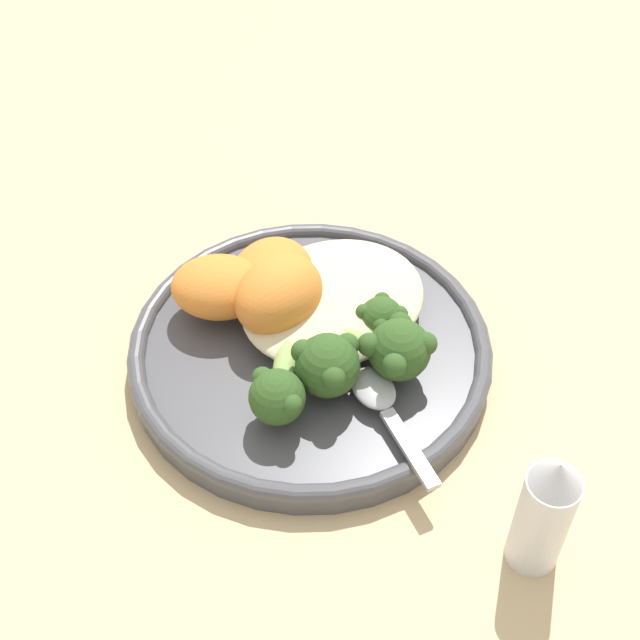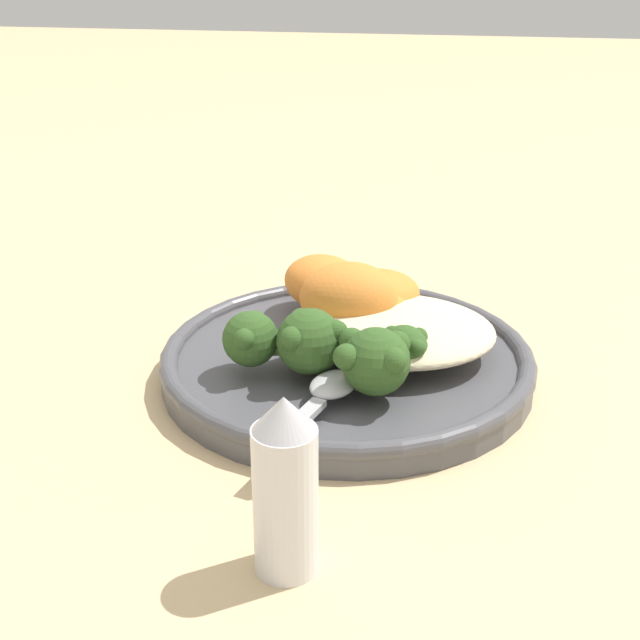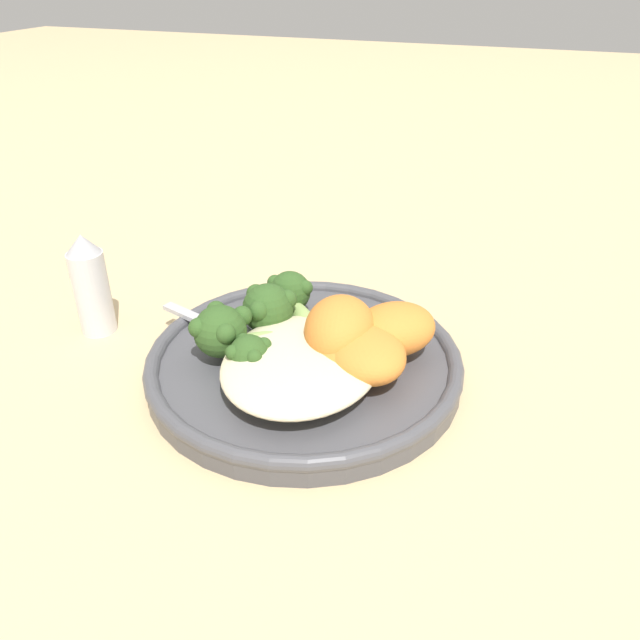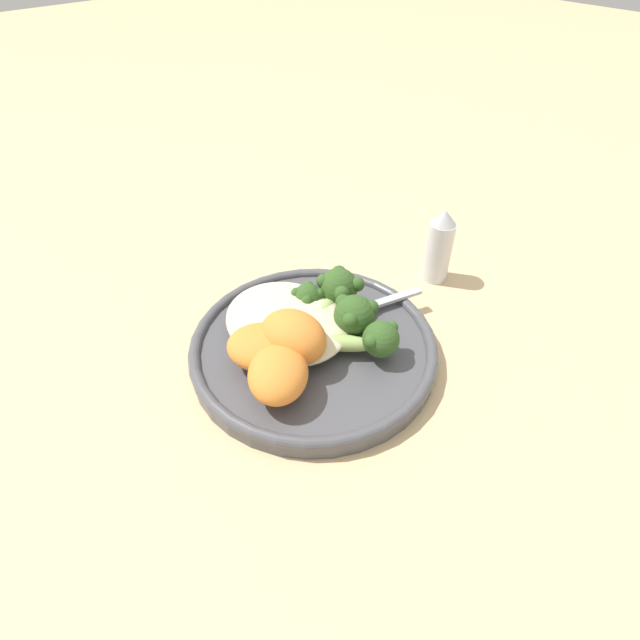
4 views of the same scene
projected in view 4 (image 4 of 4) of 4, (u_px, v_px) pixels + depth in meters
The scene contains 13 objects.
ground_plane at pixel (295, 359), 0.50m from camera, with size 4.00×4.00×0.00m, color #D6B784.
plate at pixel (314, 347), 0.49m from camera, with size 0.24×0.24×0.02m.
quinoa_mound at pixel (287, 321), 0.49m from camera, with size 0.13×0.11×0.02m, color beige.
broccoli_stalk_0 at pixel (361, 340), 0.47m from camera, with size 0.09×0.09×0.03m.
broccoli_stalk_1 at pixel (349, 318), 0.48m from camera, with size 0.05×0.09×0.04m.
broccoli_stalk_2 at pixel (333, 297), 0.51m from camera, with size 0.07×0.11×0.04m.
broccoli_stalk_3 at pixel (308, 305), 0.51m from camera, with size 0.07×0.06×0.03m.
sweet_potato_chunk_0 at pixel (262, 345), 0.46m from camera, with size 0.07×0.06×0.03m, color orange.
sweet_potato_chunk_1 at pixel (278, 374), 0.43m from camera, with size 0.07×0.05×0.04m, color orange.
sweet_potato_chunk_2 at pixel (293, 337), 0.46m from camera, with size 0.07×0.05×0.05m, color orange.
sweet_potato_chunk_3 at pixel (279, 345), 0.46m from camera, with size 0.06×0.05×0.03m, color orange.
spoon at pixel (365, 306), 0.52m from camera, with size 0.04×0.10×0.01m.
salt_shaker at pixel (439, 246), 0.57m from camera, with size 0.03×0.03×0.09m.
Camera 4 is at (0.27, -0.21, 0.36)m, focal length 28.00 mm.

